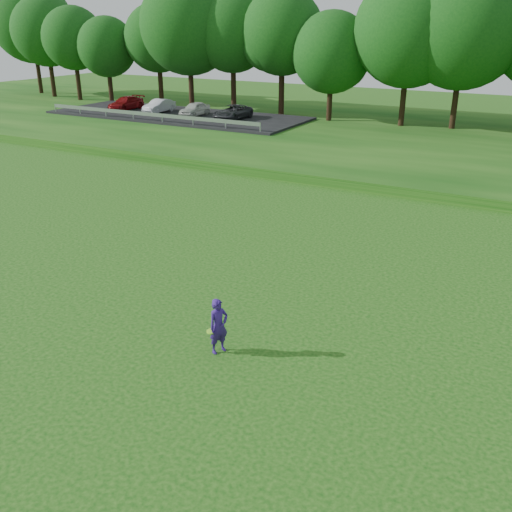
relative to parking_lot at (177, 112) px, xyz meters
The scene contains 6 objects.
ground 40.55m from the parking_lot, 54.00° to the right, with size 140.00×140.00×0.00m, color #0D440D.
berm 23.87m from the parking_lot, ahead, with size 130.00×30.00×0.60m, color #0D440D.
walking_path 27.06m from the parking_lot, 28.24° to the right, with size 130.00×1.60×0.04m, color gray.
treeline 25.40m from the parking_lot, 12.32° to the left, with size 104.00×7.00×15.00m, color #104812, non-canonical shape.
parking_lot is the anchor object (origin of this frame).
woman 39.59m from the parking_lot, 52.23° to the right, with size 0.61×0.71×1.65m.
Camera 1 is at (8.09, -10.27, 8.76)m, focal length 40.00 mm.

